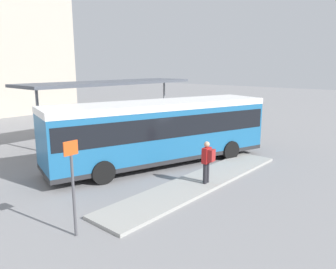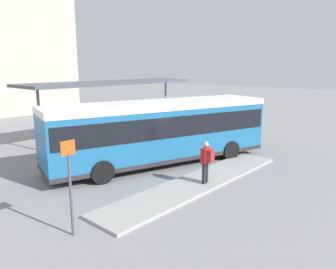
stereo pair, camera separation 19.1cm
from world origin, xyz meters
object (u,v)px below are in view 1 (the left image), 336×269
(city_bus, at_px, (161,128))
(pedestrian_waiting, at_px, (207,160))
(platform_sign, at_px, (73,184))
(bicycle_red, at_px, (206,123))
(potted_planter_near_shelter, at_px, (187,121))
(bicycle_black, at_px, (213,124))

(city_bus, relative_size, pedestrian_waiting, 6.61)
(city_bus, bearing_deg, platform_sign, -139.17)
(bicycle_red, bearing_deg, pedestrian_waiting, 123.75)
(pedestrian_waiting, relative_size, potted_planter_near_shelter, 1.18)
(bicycle_red, bearing_deg, platform_sign, 111.53)
(city_bus, distance_m, potted_planter_near_shelter, 8.74)
(bicycle_red, xyz_separation_m, platform_sign, (-16.42, -6.80, 1.22))
(potted_planter_near_shelter, bearing_deg, city_bus, -150.73)
(bicycle_black, xyz_separation_m, bicycle_red, (-0.03, 0.67, -0.03))
(city_bus, bearing_deg, bicycle_red, 39.66)
(pedestrian_waiting, bearing_deg, city_bus, -22.30)
(pedestrian_waiting, relative_size, bicycle_black, 1.02)
(pedestrian_waiting, xyz_separation_m, potted_planter_near_shelter, (8.64, 7.75, -0.35))
(bicycle_red, bearing_deg, bicycle_black, -178.79)
(bicycle_red, height_order, platform_sign, platform_sign)
(bicycle_red, bearing_deg, potted_planter_near_shelter, 78.44)
(bicycle_black, distance_m, bicycle_red, 0.67)
(city_bus, relative_size, potted_planter_near_shelter, 7.76)
(city_bus, xyz_separation_m, bicycle_black, (9.60, 3.20, -1.45))
(potted_planter_near_shelter, distance_m, platform_sign, 16.12)
(city_bus, height_order, pedestrian_waiting, city_bus)
(bicycle_black, bearing_deg, bicycle_red, -0.09)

